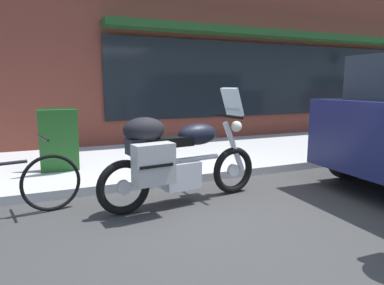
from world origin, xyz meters
name	(u,v)px	position (x,y,z in m)	size (l,w,h in m)	color
ground_plane	(233,207)	(0.00, 0.00, 0.00)	(80.00, 80.00, 0.00)	#363636
storefront_building	(364,0)	(6.82, 4.33, 3.86)	(21.64, 0.90, 7.91)	brown
touring_motorcycle	(175,156)	(-0.60, 0.32, 0.60)	(2.12, 0.83, 1.39)	black
sandwich_board_sign	(59,140)	(-1.79, 2.12, 0.60)	(0.55, 0.42, 0.95)	#1E511E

